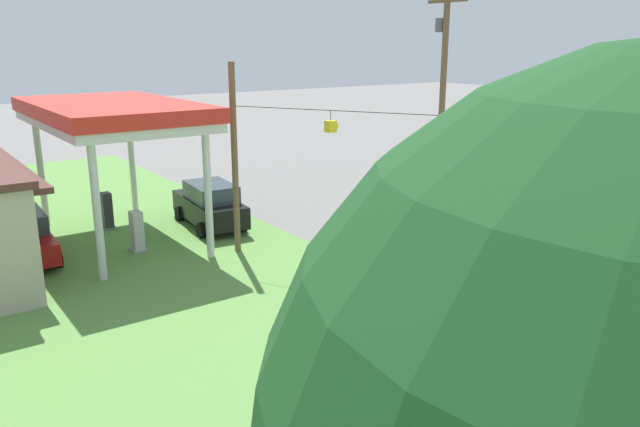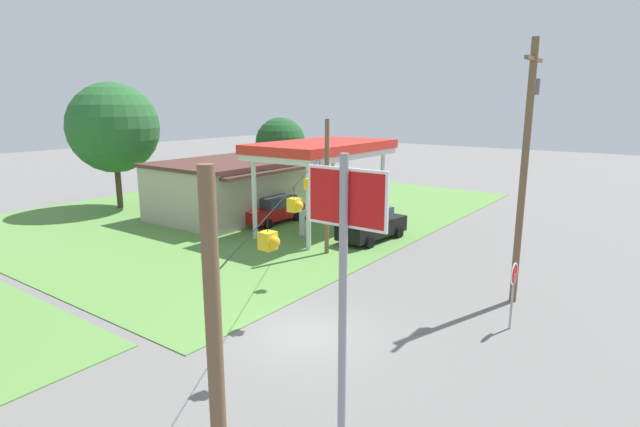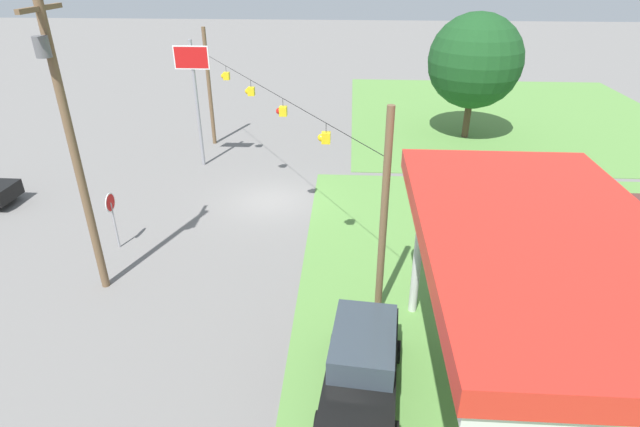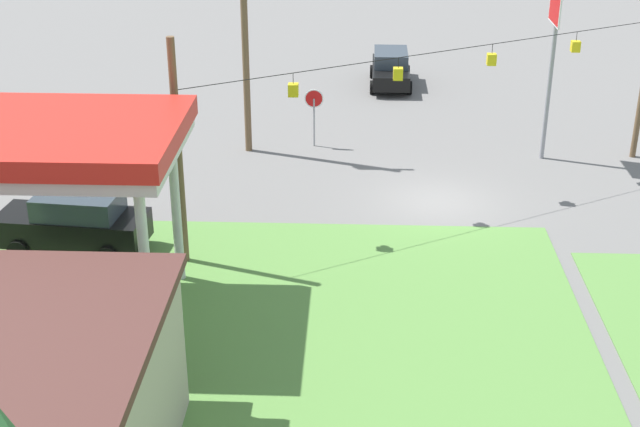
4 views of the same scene
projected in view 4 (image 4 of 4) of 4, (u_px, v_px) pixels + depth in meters
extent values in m
plane|color=slate|center=(438.00, 202.00, 32.73)|extent=(160.00, 160.00, 0.00)
cube|color=silver|center=(1.00, 149.00, 23.67)|extent=(9.45, 5.26, 0.35)
cylinder|color=silver|center=(176.00, 208.00, 26.43)|extent=(0.28, 0.28, 4.78)
cylinder|color=silver|center=(146.00, 274.00, 22.74)|extent=(0.28, 0.28, 4.78)
cube|color=gray|center=(91.00, 309.00, 25.64)|extent=(0.71, 0.56, 0.12)
cube|color=silver|center=(88.00, 285.00, 25.30)|extent=(0.55, 0.40, 1.52)
cube|color=black|center=(89.00, 271.00, 25.36)|extent=(0.39, 0.03, 0.24)
cube|color=black|center=(73.00, 227.00, 28.89)|extent=(4.96, 2.31, 0.93)
cube|color=#333D47|center=(78.00, 204.00, 28.50)|extent=(2.79, 1.95, 0.74)
cylinder|color=black|center=(18.00, 250.00, 28.42)|extent=(0.70, 0.28, 0.68)
cylinder|color=black|center=(43.00, 225.00, 30.12)|extent=(0.70, 0.28, 0.68)
cylinder|color=black|center=(108.00, 256.00, 28.04)|extent=(0.70, 0.28, 0.68)
cylinder|color=black|center=(128.00, 231.00, 29.75)|extent=(0.70, 0.28, 0.68)
cylinder|color=black|center=(60.00, 360.00, 22.82)|extent=(0.69, 0.25, 0.68)
cylinder|color=black|center=(32.00, 405.00, 21.11)|extent=(0.69, 0.25, 0.68)
cube|color=black|center=(391.00, 72.00, 46.01)|extent=(1.90, 4.79, 0.73)
cube|color=#333D47|center=(391.00, 57.00, 45.98)|extent=(1.73, 2.64, 0.70)
cylinder|color=black|center=(410.00, 88.00, 44.78)|extent=(0.23, 0.68, 0.68)
cylinder|color=black|center=(372.00, 87.00, 44.87)|extent=(0.23, 0.68, 0.68)
cylinder|color=black|center=(407.00, 72.00, 47.46)|extent=(0.23, 0.68, 0.68)
cylinder|color=black|center=(372.00, 71.00, 47.55)|extent=(0.23, 0.68, 0.68)
cylinder|color=#99999E|center=(314.00, 122.00, 37.70)|extent=(0.08, 0.08, 2.10)
cylinder|color=white|center=(314.00, 99.00, 37.26)|extent=(0.80, 0.03, 0.80)
cylinder|color=red|center=(314.00, 99.00, 37.26)|extent=(0.70, 0.03, 0.70)
cylinder|color=gray|center=(550.00, 75.00, 35.34)|extent=(0.18, 0.18, 7.07)
cube|color=white|center=(555.00, 8.00, 34.25)|extent=(0.06, 1.91, 1.22)
cube|color=red|center=(555.00, 8.00, 34.25)|extent=(0.07, 1.79, 1.10)
cylinder|color=brown|center=(245.00, 27.00, 35.46)|extent=(0.28, 0.28, 10.45)
cylinder|color=brown|center=(178.00, 155.00, 26.99)|extent=(0.24, 0.24, 7.25)
cylinder|color=black|center=(447.00, 51.00, 30.37)|extent=(16.89, 10.02, 0.02)
cylinder|color=black|center=(577.00, 36.00, 32.98)|extent=(0.02, 0.02, 0.35)
cube|color=yellow|center=(575.00, 46.00, 33.13)|extent=(0.32, 0.32, 0.40)
sphere|color=yellow|center=(574.00, 45.00, 33.29)|extent=(0.28, 0.28, 0.28)
cylinder|color=black|center=(492.00, 49.00, 31.29)|extent=(0.02, 0.02, 0.35)
cube|color=yellow|center=(492.00, 59.00, 31.45)|extent=(0.32, 0.32, 0.40)
sphere|color=yellow|center=(491.00, 58.00, 31.60)|extent=(0.28, 0.28, 0.28)
cylinder|color=black|center=(398.00, 63.00, 29.60)|extent=(0.02, 0.02, 0.35)
cube|color=yellow|center=(398.00, 74.00, 29.76)|extent=(0.32, 0.32, 0.40)
sphere|color=red|center=(398.00, 72.00, 29.91)|extent=(0.28, 0.28, 0.28)
cylinder|color=black|center=(293.00, 78.00, 27.91)|extent=(0.02, 0.02, 0.35)
cube|color=yellow|center=(293.00, 90.00, 28.07)|extent=(0.32, 0.32, 0.40)
sphere|color=yellow|center=(294.00, 88.00, 28.22)|extent=(0.28, 0.28, 0.28)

